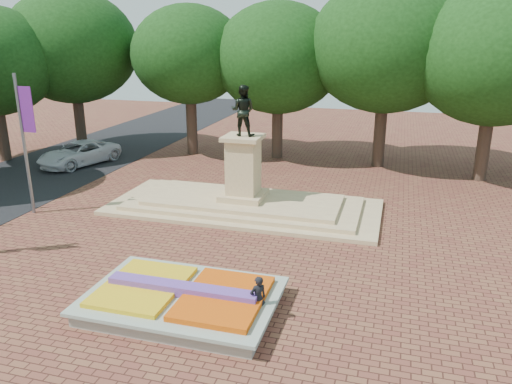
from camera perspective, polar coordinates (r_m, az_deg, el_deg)
ground at (r=19.31m, az=-8.64°, el=-9.68°), size 90.00×90.00×0.00m
flower_bed at (r=17.16m, az=-8.31°, el=-12.00°), size 6.30×4.30×0.91m
monument at (r=25.88m, az=-1.44°, el=-0.10°), size 14.00×6.00×6.40m
tree_row_back at (r=33.92m, az=7.61°, el=14.02°), size 44.80×8.80×10.43m
van at (r=36.80m, az=-19.57°, el=4.18°), size 4.30×6.31×1.60m
pedestrian at (r=16.22m, az=0.24°, el=-12.07°), size 0.67×0.65×1.55m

